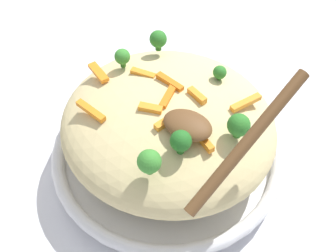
{
  "coord_description": "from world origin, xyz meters",
  "views": [
    {
      "loc": [
        0.17,
        -0.3,
        0.49
      ],
      "look_at": [
        0.0,
        0.0,
        0.08
      ],
      "focal_mm": 46.13,
      "sensor_mm": 36.0,
      "label": 1
    }
  ],
  "objects": [
    {
      "name": "carrot_piece_0",
      "position": [
        -0.07,
        -0.06,
        0.12
      ],
      "size": [
        0.04,
        0.02,
        0.01
      ],
      "primitive_type": "cube",
      "rotation": [
        0.0,
        0.0,
        6.08
      ],
      "color": "orange",
      "rests_on": "pasta_mound"
    },
    {
      "name": "carrot_piece_8",
      "position": [
        -0.05,
        0.02,
        0.12
      ],
      "size": [
        0.03,
        0.01,
        0.01
      ],
      "primitive_type": "cube",
      "rotation": [
        0.0,
        0.0,
        3.24
      ],
      "color": "orange",
      "rests_on": "pasta_mound"
    },
    {
      "name": "pasta_mound",
      "position": [
        0.0,
        0.0,
        0.08
      ],
      "size": [
        0.27,
        0.26,
        0.1
      ],
      "primitive_type": "ellipsoid",
      "color": "#DBC689",
      "rests_on": "serving_bowl"
    },
    {
      "name": "carrot_piece_3",
      "position": [
        0.08,
        0.04,
        0.12
      ],
      "size": [
        0.03,
        0.04,
        0.01
      ],
      "primitive_type": "cube",
      "rotation": [
        0.0,
        0.0,
        4.21
      ],
      "color": "orange",
      "rests_on": "pasta_mound"
    },
    {
      "name": "carrot_piece_6",
      "position": [
        -0.01,
        0.02,
        0.13
      ],
      "size": [
        0.04,
        0.02,
        0.01
      ],
      "primitive_type": "cube",
      "rotation": [
        0.0,
        0.0,
        6.05
      ],
      "color": "orange",
      "rests_on": "pasta_mound"
    },
    {
      "name": "ground_plane",
      "position": [
        0.0,
        0.0,
        0.0
      ],
      "size": [
        2.4,
        2.4,
        0.0
      ],
      "primitive_type": "plane",
      "color": "silver"
    },
    {
      "name": "carrot_piece_4",
      "position": [
        0.02,
        -0.03,
        0.13
      ],
      "size": [
        0.02,
        0.03,
        0.01
      ],
      "primitive_type": "cube",
      "rotation": [
        0.0,
        0.0,
        4.35
      ],
      "color": "orange",
      "rests_on": "pasta_mound"
    },
    {
      "name": "broccoli_floret_4",
      "position": [
        -0.06,
        0.08,
        0.14
      ],
      "size": [
        0.02,
        0.02,
        0.03
      ],
      "color": "#296820",
      "rests_on": "pasta_mound"
    },
    {
      "name": "broccoli_floret_3",
      "position": [
        0.09,
        -0.01,
        0.14
      ],
      "size": [
        0.03,
        0.03,
        0.03
      ],
      "color": "#296820",
      "rests_on": "pasta_mound"
    },
    {
      "name": "carrot_piece_7",
      "position": [
        -0.01,
        -0.03,
        0.13
      ],
      "size": [
        0.03,
        0.02,
        0.01
      ],
      "primitive_type": "cube",
      "rotation": [
        0.0,
        0.0,
        3.39
      ],
      "color": "orange",
      "rests_on": "pasta_mound"
    },
    {
      "name": "carrot_piece_5",
      "position": [
        -0.1,
        0.0,
        0.12
      ],
      "size": [
        0.04,
        0.03,
        0.01
      ],
      "primitive_type": "cube",
      "rotation": [
        0.0,
        0.0,
        5.82
      ],
      "color": "orange",
      "rests_on": "pasta_mound"
    },
    {
      "name": "broccoli_floret_0",
      "position": [
        -0.08,
        0.03,
        0.14
      ],
      "size": [
        0.02,
        0.02,
        0.03
      ],
      "color": "#377928",
      "rests_on": "pasta_mound"
    },
    {
      "name": "broccoli_floret_1",
      "position": [
        0.03,
        -0.09,
        0.14
      ],
      "size": [
        0.03,
        0.03,
        0.03
      ],
      "color": "#377928",
      "rests_on": "pasta_mound"
    },
    {
      "name": "serving_spoon",
      "position": [
        0.07,
        -0.04,
        0.15
      ],
      "size": [
        0.13,
        0.15,
        0.09
      ],
      "color": "brown",
      "rests_on": "pasta_mound"
    },
    {
      "name": "broccoli_floret_5",
      "position": [
        0.05,
        -0.06,
        0.14
      ],
      "size": [
        0.02,
        0.02,
        0.03
      ],
      "color": "#205B1C",
      "rests_on": "pasta_mound"
    },
    {
      "name": "carrot_piece_1",
      "position": [
        -0.0,
        -0.0,
        0.13
      ],
      "size": [
        0.01,
        0.04,
        0.01
      ],
      "primitive_type": "cube",
      "rotation": [
        0.0,
        0.0,
        1.7
      ],
      "color": "orange",
      "rests_on": "pasta_mound"
    },
    {
      "name": "broccoli_floret_2",
      "position": [
        0.04,
        0.07,
        0.13
      ],
      "size": [
        0.02,
        0.02,
        0.02
      ],
      "color": "#296820",
      "rests_on": "pasta_mound"
    },
    {
      "name": "carrot_piece_9",
      "position": [
        0.03,
        0.02,
        0.13
      ],
      "size": [
        0.03,
        0.02,
        0.01
      ],
      "primitive_type": "cube",
      "rotation": [
        0.0,
        0.0,
        2.75
      ],
      "color": "orange",
      "rests_on": "pasta_mound"
    },
    {
      "name": "serving_bowl",
      "position": [
        0.0,
        0.0,
        0.02
      ],
      "size": [
        0.31,
        0.31,
        0.04
      ],
      "color": "silver",
      "rests_on": "ground_plane"
    },
    {
      "name": "carrot_piece_2",
      "position": [
        0.06,
        -0.03,
        0.12
      ],
      "size": [
        0.03,
        0.02,
        0.01
      ],
      "primitive_type": "cube",
      "rotation": [
        0.0,
        0.0,
        5.78
      ],
      "color": "orange",
      "rests_on": "pasta_mound"
    }
  ]
}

